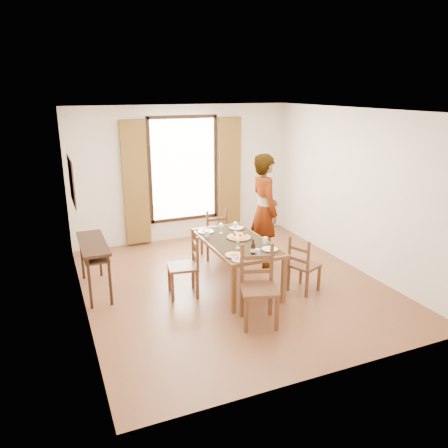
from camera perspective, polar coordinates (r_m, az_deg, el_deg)
name	(u,v)px	position (r m, az deg, el deg)	size (l,w,h in m)	color
ground	(233,284)	(7.04, 1.13, -7.87)	(5.00, 5.00, 0.00)	brown
room_shell	(229,188)	(6.65, 0.72, 4.68)	(4.60, 5.10, 2.74)	white
console_table	(93,249)	(6.85, -16.71, -3.18)	(0.38, 1.20, 0.80)	black
dining_table	(236,245)	(6.75, 1.61, -2.71)	(0.91, 1.71, 0.76)	brown
chair_west	(185,267)	(6.56, -5.12, -5.60)	(0.49, 0.49, 0.97)	#50361A
chair_north	(214,235)	(7.98, -1.28, -1.40)	(0.43, 0.43, 0.94)	#50361A
chair_south	(259,289)	(5.79, 4.55, -8.43)	(0.58, 0.58, 1.05)	#50361A
chair_east	(303,266)	(6.76, 10.31, -5.47)	(0.51, 0.51, 0.88)	#50361A
man	(264,211)	(7.54, 5.31, 1.76)	(0.51, 0.75, 1.97)	#9C9FA5
plate_sw	(234,254)	(6.11, 1.31, -3.95)	(0.27, 0.27, 0.05)	silver
plate_se	(270,248)	(6.36, 6.00, -3.15)	(0.27, 0.27, 0.05)	silver
plate_nw	(206,230)	(7.11, -2.41, -0.85)	(0.27, 0.27, 0.05)	silver
plate_ne	(236,227)	(7.28, 1.63, -0.40)	(0.27, 0.27, 0.05)	silver
pasta_platter	(239,235)	(6.81, 1.97, -1.47)	(0.40, 0.40, 0.10)	#B54617
caprese_plate	(239,259)	(5.97, 1.96, -4.55)	(0.20, 0.20, 0.04)	silver
wine_glass_a	(238,242)	(6.37, 1.82, -2.40)	(0.08, 0.08, 0.18)	white
wine_glass_b	(235,227)	(7.07, 1.49, -0.37)	(0.08, 0.08, 0.18)	white
wine_glass_c	(221,228)	(7.02, -0.41, -0.52)	(0.08, 0.08, 0.18)	white
tumbler_a	(265,240)	(6.60, 5.40, -2.14)	(0.07, 0.07, 0.10)	silver
tumbler_b	(207,234)	(6.87, -2.26, -1.28)	(0.07, 0.07, 0.10)	silver
tumbler_c	(258,252)	(6.12, 4.40, -3.71)	(0.07, 0.07, 0.10)	silver
wine_bottle	(253,248)	(6.06, 3.83, -3.19)	(0.07, 0.07, 0.25)	black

